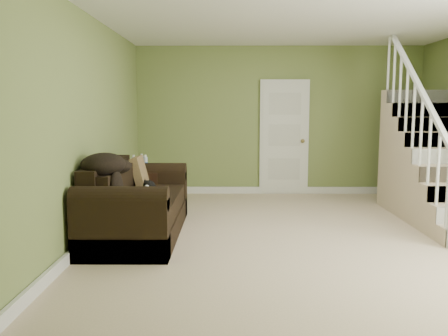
{
  "coord_description": "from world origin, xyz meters",
  "views": [
    {
      "loc": [
        -0.9,
        -5.67,
        1.53
      ],
      "look_at": [
        -0.95,
        0.29,
        0.77
      ],
      "focal_mm": 38.0,
      "sensor_mm": 36.0,
      "label": 1
    }
  ],
  "objects_px": {
    "banana": "(134,203)",
    "sofa": "(135,207)",
    "side_table": "(141,192)",
    "cat": "(149,187)"
  },
  "relations": [
    {
      "from": "banana",
      "to": "side_table",
      "type": "bearing_deg",
      "value": 93.48
    },
    {
      "from": "banana",
      "to": "sofa",
      "type": "bearing_deg",
      "value": 95.93
    },
    {
      "from": "sofa",
      "to": "side_table",
      "type": "distance_m",
      "value": 1.12
    },
    {
      "from": "sofa",
      "to": "banana",
      "type": "relative_size",
      "value": 12.09
    },
    {
      "from": "cat",
      "to": "banana",
      "type": "xyz_separation_m",
      "value": [
        -0.03,
        -0.77,
        -0.05
      ]
    },
    {
      "from": "side_table",
      "to": "cat",
      "type": "height_order",
      "value": "side_table"
    },
    {
      "from": "sofa",
      "to": "cat",
      "type": "distance_m",
      "value": 0.32
    },
    {
      "from": "cat",
      "to": "sofa",
      "type": "bearing_deg",
      "value": -130.65
    },
    {
      "from": "side_table",
      "to": "cat",
      "type": "bearing_deg",
      "value": -73.81
    },
    {
      "from": "cat",
      "to": "banana",
      "type": "height_order",
      "value": "cat"
    }
  ]
}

